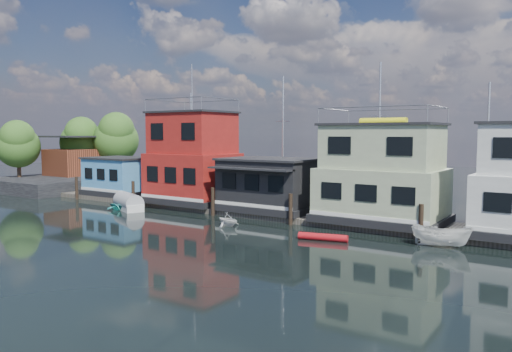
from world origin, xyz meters
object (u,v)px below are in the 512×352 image
Objects in this scene: dinghy_teal at (128,206)px; red_kayak at (323,237)px; houseboat_dark at (270,184)px; houseboat_green at (382,175)px; tarp_runabout at (128,203)px; houseboat_red at (193,160)px; dinghy_white at (228,219)px; houseboat_blue at (120,176)px; motorboat at (441,236)px.

red_kayak is at bearing -93.97° from dinghy_teal.
houseboat_green is (9.00, 0.02, 1.13)m from houseboat_dark.
houseboat_green reaches higher than tarp_runabout.
houseboat_dark is 0.88× the size of houseboat_green.
dinghy_teal is at bearing -123.73° from houseboat_red.
houseboat_red is at bearing 78.37° from tarp_runabout.
tarp_runabout reaches higher than dinghy_teal.
houseboat_dark is at bearing 128.31° from red_kayak.
houseboat_red reaches higher than dinghy_white.
dinghy_teal is (-20.12, -4.67, -3.20)m from houseboat_green.
dinghy_white is 0.62× the size of red_kayak.
houseboat_blue is 1.89× the size of dinghy_teal.
houseboat_blue is 9.69m from houseboat_red.
dinghy_white reaches higher than dinghy_teal.
dinghy_white is (17.66, -5.65, -1.72)m from houseboat_blue.
houseboat_red is 22.58m from motorboat.
tarp_runabout is at bearing -158.02° from houseboat_dark.
red_kayak is at bearing -13.73° from houseboat_blue.
tarp_runabout is (-3.18, -4.53, -3.54)m from houseboat_red.
tarp_runabout is 1.35× the size of red_kayak.
houseboat_green is at bearing 48.92° from motorboat.
motorboat is (31.46, -3.91, -1.57)m from houseboat_blue.
red_kayak is at bearing -84.63° from dinghy_white.
houseboat_green is at bearing 36.07° from tarp_runabout.
dinghy_white is 11.40m from tarp_runabout.
houseboat_blue is 1.59× the size of tarp_runabout.
houseboat_dark is 10.10m from red_kayak.
houseboat_red is at bearing 0.00° from houseboat_blue.
houseboat_dark is 12.23m from dinghy_teal.
dinghy_white is at bearing 162.99° from red_kayak.
dinghy_teal is at bearing -36.20° from houseboat_blue.
houseboat_dark reaches higher than red_kayak.
red_kayak is (18.89, -1.63, -0.35)m from tarp_runabout.
dinghy_teal is 18.89m from red_kayak.
houseboat_dark reaches higher than motorboat.
houseboat_dark reaches higher than dinghy_teal.
tarp_runabout is (6.32, -4.53, -1.64)m from houseboat_blue.
dinghy_white is (-8.84, -5.65, -3.06)m from houseboat_green.
houseboat_blue is at bearing 153.12° from red_kayak.
houseboat_green is (26.50, 0.00, 1.34)m from houseboat_blue.
houseboat_blue is at bearing 54.35° from dinghy_teal.
dinghy_white is at bearing -17.74° from houseboat_blue.
red_kayak is (25.21, -6.16, -1.99)m from houseboat_blue.
houseboat_green is 7.12m from red_kayak.
houseboat_red reaches higher than motorboat.
tarp_runabout reaches higher than dinghy_white.
houseboat_green is 10.93m from dinghy_white.
houseboat_green reaches higher than dinghy_white.
red_kayak is at bearing 106.96° from motorboat.
motorboat is at bearing 6.68° from red_kayak.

